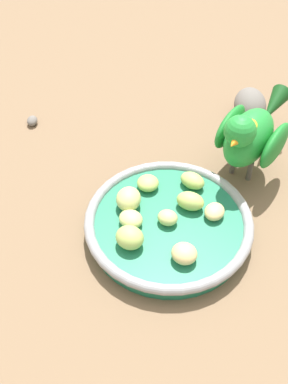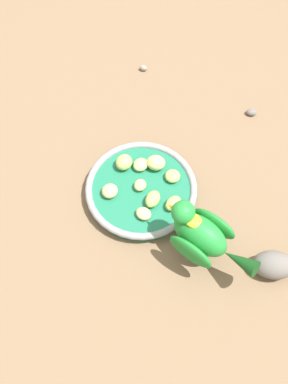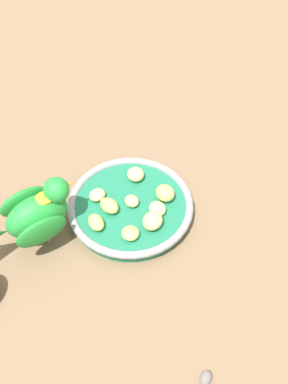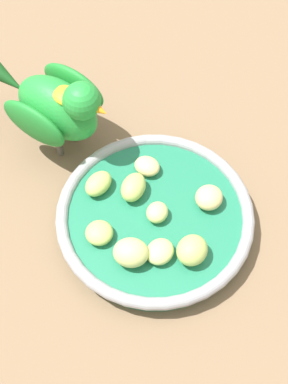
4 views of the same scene
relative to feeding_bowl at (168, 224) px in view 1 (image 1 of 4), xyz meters
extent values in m
plane|color=#7A6047|center=(-0.01, -0.01, -0.02)|extent=(4.00, 4.00, 0.00)
cylinder|color=#1E7251|center=(0.00, 0.00, 0.00)|extent=(0.21, 0.21, 0.02)
torus|color=#93969B|center=(0.00, 0.00, 0.01)|extent=(0.22, 0.22, 0.01)
ellipsoid|color=#E5C67F|center=(-0.06, 0.02, 0.02)|extent=(0.04, 0.04, 0.02)
ellipsoid|color=#B2CC66|center=(-0.06, -0.04, 0.02)|extent=(0.04, 0.04, 0.02)
ellipsoid|color=#B2CC66|center=(-0.04, -0.01, 0.02)|extent=(0.04, 0.05, 0.02)
ellipsoid|color=#C6D17A|center=(0.05, -0.02, 0.02)|extent=(0.04, 0.04, 0.02)
ellipsoid|color=#C6D17A|center=(0.00, 0.00, 0.02)|extent=(0.04, 0.04, 0.02)
ellipsoid|color=#B2CC66|center=(0.00, -0.07, 0.02)|extent=(0.04, 0.04, 0.02)
ellipsoid|color=#C6D17A|center=(0.03, -0.05, 0.02)|extent=(0.05, 0.05, 0.03)
ellipsoid|color=#E5C67F|center=(0.01, 0.06, 0.02)|extent=(0.04, 0.04, 0.02)
ellipsoid|color=#B2CC66|center=(0.06, 0.01, 0.02)|extent=(0.05, 0.05, 0.03)
cylinder|color=#59544C|center=(-0.16, -0.03, 0.00)|extent=(0.01, 0.01, 0.03)
cylinder|color=#59544C|center=(-0.14, -0.05, 0.00)|extent=(0.01, 0.01, 0.03)
ellipsoid|color=green|center=(-0.15, -0.04, 0.05)|extent=(0.12, 0.10, 0.07)
ellipsoid|color=#1E7F2D|center=(-0.18, -0.02, 0.05)|extent=(0.09, 0.06, 0.05)
ellipsoid|color=#1E7F2D|center=(-0.15, -0.08, 0.05)|extent=(0.09, 0.06, 0.05)
cone|color=#144719|center=(-0.23, -0.08, 0.06)|extent=(0.07, 0.06, 0.05)
sphere|color=green|center=(-0.12, -0.03, 0.09)|extent=(0.06, 0.06, 0.04)
cone|color=orange|center=(-0.10, -0.02, 0.09)|extent=(0.02, 0.02, 0.02)
ellipsoid|color=yellow|center=(-0.14, -0.04, 0.09)|extent=(0.04, 0.04, 0.01)
ellipsoid|color=slate|center=(-0.25, -0.15, 0.01)|extent=(0.08, 0.09, 0.05)
ellipsoid|color=slate|center=(0.08, -0.31, -0.01)|extent=(0.03, 0.03, 0.01)
camera|label=1|loc=(0.21, 0.33, 0.48)|focal=43.73mm
camera|label=2|loc=(-0.42, 0.19, 0.80)|focal=43.65mm
camera|label=3|loc=(-0.03, -0.56, 0.73)|focal=48.75mm
camera|label=4|loc=(0.26, -0.16, 0.56)|focal=53.06mm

